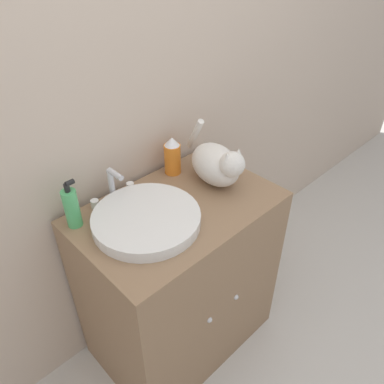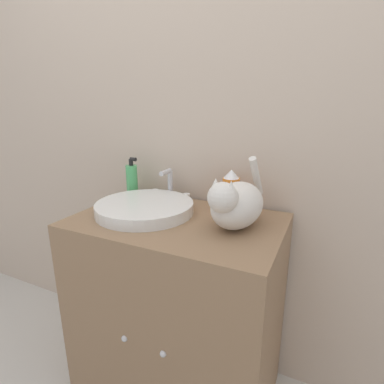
{
  "view_description": "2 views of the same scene",
  "coord_description": "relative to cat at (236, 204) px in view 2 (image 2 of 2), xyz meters",
  "views": [
    {
      "loc": [
        -0.76,
        -0.6,
        1.75
      ],
      "look_at": [
        0.03,
        0.22,
        0.92
      ],
      "focal_mm": 35.0,
      "sensor_mm": 36.0,
      "label": 1
    },
    {
      "loc": [
        0.52,
        -0.7,
        1.27
      ],
      "look_at": [
        0.07,
        0.24,
        0.97
      ],
      "focal_mm": 28.0,
      "sensor_mm": 36.0,
      "label": 2
    }
  ],
  "objects": [
    {
      "name": "soap_bottle",
      "position": [
        -0.57,
        0.17,
        -0.01
      ],
      "size": [
        0.06,
        0.05,
        0.19
      ],
      "color": "#4CB266",
      "rests_on": "vanity_cabinet"
    },
    {
      "name": "wall_back",
      "position": [
        -0.23,
        0.29,
        0.31
      ],
      "size": [
        6.0,
        0.05,
        2.5
      ],
      "color": "#C6B29E",
      "rests_on": "ground_plane"
    },
    {
      "name": "vanity_cabinet",
      "position": [
        -0.23,
        -0.01,
        -0.52
      ],
      "size": [
        0.81,
        0.54,
        0.85
      ],
      "color": "#8C6B4C",
      "rests_on": "ground_plane"
    },
    {
      "name": "spray_bottle",
      "position": [
        -0.08,
        0.19,
        -0.01
      ],
      "size": [
        0.07,
        0.07,
        0.17
      ],
      "color": "orange",
      "rests_on": "vanity_cabinet"
    },
    {
      "name": "sink_basin",
      "position": [
        -0.38,
        -0.01,
        -0.07
      ],
      "size": [
        0.4,
        0.4,
        0.05
      ],
      "color": "white",
      "rests_on": "vanity_cabinet"
    },
    {
      "name": "cat",
      "position": [
        0.0,
        0.0,
        0.0
      ],
      "size": [
        0.21,
        0.37,
        0.24
      ],
      "rotation": [
        0.0,
        0.0,
        -1.75
      ],
      "color": "silver",
      "rests_on": "vanity_cabinet"
    },
    {
      "name": "faucet",
      "position": [
        -0.38,
        0.2,
        -0.03
      ],
      "size": [
        0.2,
        0.1,
        0.15
      ],
      "color": "silver",
      "rests_on": "vanity_cabinet"
    }
  ]
}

